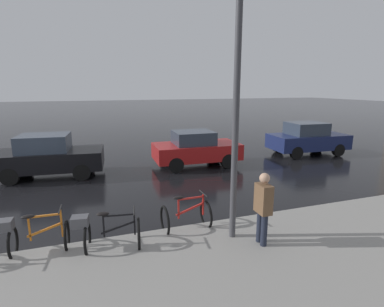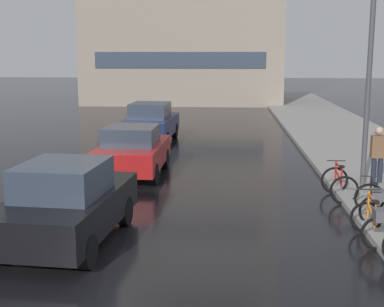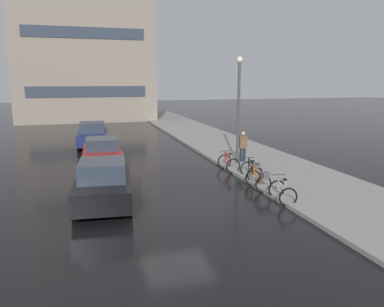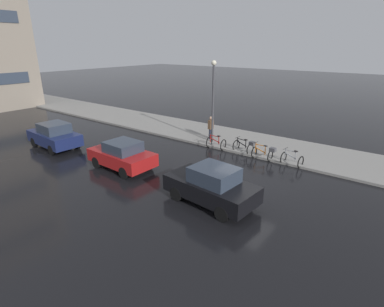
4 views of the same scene
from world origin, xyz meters
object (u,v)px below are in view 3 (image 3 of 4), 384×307
(bicycle_third, at_px, (252,170))
(pedestrian, at_px, (243,146))
(streetlamp, at_px, (239,101))
(car_red, at_px, (102,153))
(car_navy, at_px, (93,135))
(bicycle_farthest, at_px, (229,163))
(bicycle_nearest, at_px, (283,192))
(car_black, at_px, (103,184))
(bicycle_second, at_px, (260,179))

(bicycle_third, height_order, pedestrian, pedestrian)
(bicycle_third, xyz_separation_m, streetlamp, (0.45, 2.76, 2.85))
(bicycle_third, distance_m, car_red, 7.55)
(car_red, xyz_separation_m, streetlamp, (6.68, -1.48, 2.55))
(car_red, height_order, car_navy, car_navy)
(bicycle_farthest, height_order, pedestrian, pedestrian)
(bicycle_nearest, height_order, streetlamp, streetlamp)
(bicycle_nearest, xyz_separation_m, car_black, (-6.28, 1.28, 0.44))
(car_black, xyz_separation_m, car_navy, (-0.00, 12.33, 0.00))
(bicycle_farthest, distance_m, car_navy, 10.62)
(bicycle_farthest, xyz_separation_m, car_black, (-6.16, -3.68, 0.42))
(bicycle_second, bearing_deg, bicycle_third, 75.57)
(bicycle_nearest, relative_size, streetlamp, 0.21)
(bicycle_nearest, xyz_separation_m, bicycle_third, (0.25, 3.06, 0.10))
(bicycle_nearest, bearing_deg, bicycle_farthest, 91.41)
(bicycle_farthest, relative_size, pedestrian, 0.66)
(car_red, bearing_deg, pedestrian, -8.13)
(bicycle_farthest, distance_m, streetlamp, 3.16)
(bicycle_nearest, bearing_deg, car_navy, 114.79)
(car_black, distance_m, car_navy, 12.33)
(streetlamp, bearing_deg, car_black, -146.98)
(car_black, height_order, pedestrian, pedestrian)
(bicycle_third, height_order, bicycle_farthest, bicycle_farthest)
(bicycle_nearest, bearing_deg, streetlamp, 83.19)
(bicycle_second, height_order, bicycle_farthest, bicycle_second)
(bicycle_third, distance_m, car_black, 6.78)
(bicycle_second, xyz_separation_m, car_black, (-6.15, -0.30, 0.34))
(bicycle_second, bearing_deg, pedestrian, 74.19)
(pedestrian, bearing_deg, car_navy, 135.58)
(bicycle_farthest, height_order, car_navy, car_navy)
(bicycle_second, relative_size, car_navy, 0.34)
(bicycle_nearest, distance_m, car_black, 6.43)
(bicycle_second, relative_size, car_red, 0.36)
(pedestrian, height_order, streetlamp, streetlamp)
(bicycle_third, xyz_separation_m, car_red, (-6.24, 4.24, 0.30))
(car_red, relative_size, car_navy, 0.94)
(bicycle_nearest, relative_size, car_navy, 0.29)
(bicycle_second, xyz_separation_m, bicycle_third, (0.38, 1.48, 0.01))
(pedestrian, xyz_separation_m, streetlamp, (-0.50, -0.46, 2.35))
(bicycle_second, xyz_separation_m, car_red, (-5.86, 5.72, 0.30))
(bicycle_third, relative_size, car_black, 0.35)
(bicycle_nearest, distance_m, pedestrian, 6.42)
(car_black, relative_size, car_navy, 1.02)
(bicycle_third, distance_m, car_navy, 12.41)
(car_red, bearing_deg, car_navy, 92.69)
(bicycle_farthest, bearing_deg, bicycle_nearest, -88.59)
(car_navy, bearing_deg, pedestrian, -44.42)
(bicycle_second, relative_size, bicycle_third, 0.95)
(streetlamp, bearing_deg, bicycle_nearest, -96.81)
(streetlamp, bearing_deg, bicycle_farthest, -133.83)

